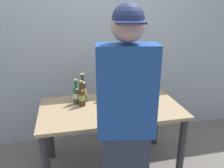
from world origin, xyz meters
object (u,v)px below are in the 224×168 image
(beer_bottle_dark, at_px, (76,95))
(beer_bottle_green, at_px, (82,96))
(person_figure, at_px, (126,124))
(laptop, at_px, (117,97))
(beer_bottle_brown, at_px, (83,90))

(beer_bottle_dark, height_order, beer_bottle_green, beer_bottle_green)
(beer_bottle_green, height_order, person_figure, person_figure)
(laptop, xyz_separation_m, beer_bottle_dark, (-0.43, 0.03, 0.05))
(laptop, xyz_separation_m, beer_bottle_brown, (-0.36, 0.07, 0.08))
(beer_bottle_brown, height_order, person_figure, person_figure)
(beer_bottle_dark, xyz_separation_m, beer_bottle_green, (0.05, -0.06, 0.00))
(laptop, relative_size, person_figure, 0.21)
(beer_bottle_brown, distance_m, person_figure, 0.90)
(laptop, distance_m, beer_bottle_brown, 0.38)
(person_figure, bearing_deg, beer_bottle_brown, 104.97)
(beer_bottle_dark, distance_m, person_figure, 0.89)
(beer_bottle_brown, xyz_separation_m, person_figure, (0.23, -0.87, 0.05))
(beer_bottle_brown, bearing_deg, beer_bottle_green, -102.14)
(beer_bottle_dark, bearing_deg, laptop, -4.16)
(beer_bottle_brown, bearing_deg, person_figure, -75.03)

